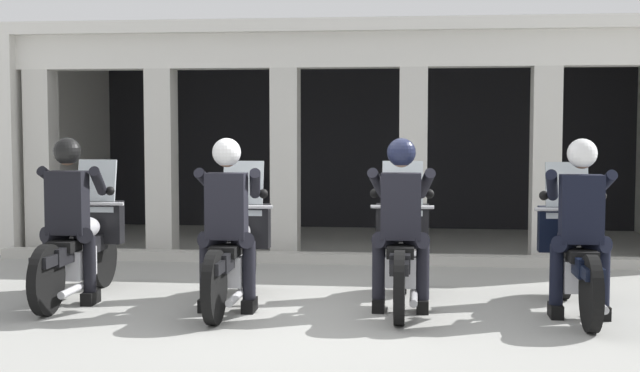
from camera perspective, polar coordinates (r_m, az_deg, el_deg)
ground_plane at (r=10.96m, az=1.44°, el=-4.94°), size 80.00×80.00×0.00m
station_building at (r=13.07m, az=2.55°, el=4.82°), size 9.31×3.96×3.03m
kerb_strip at (r=10.80m, az=1.67°, el=-4.75°), size 8.81×0.24×0.12m
motorcycle_far_left at (r=8.92m, az=-15.32°, el=-3.88°), size 0.62×2.04×1.35m
police_officer_far_left at (r=8.61m, az=-16.08°, el=-1.24°), size 0.63×0.61×1.58m
motorcycle_center_left at (r=8.30m, az=-5.62°, el=-4.34°), size 0.62×2.04×1.35m
police_officer_center_left at (r=7.98m, az=-6.07°, el=-1.51°), size 0.63×0.61×1.58m
motorcycle_center_right at (r=8.28m, az=5.34°, el=-4.36°), size 0.62×2.04×1.35m
police_officer_center_right at (r=7.95m, az=5.31°, el=-1.53°), size 0.63×0.61×1.58m
motorcycle_far_right at (r=8.31m, az=16.25°, el=-4.47°), size 0.62×2.04×1.35m
police_officer_far_right at (r=7.98m, az=16.65°, el=-1.65°), size 0.63×0.61×1.58m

